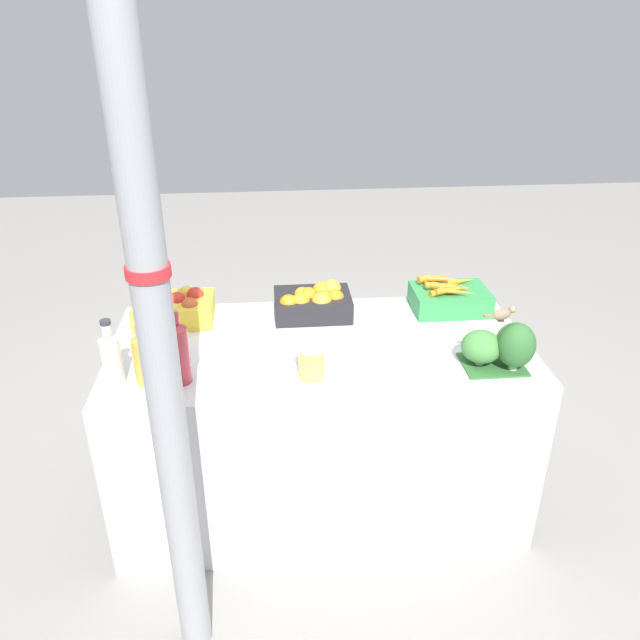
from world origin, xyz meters
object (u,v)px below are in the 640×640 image
(broccoli_pile, at_px, (505,345))
(pickle_jar, at_px, (311,361))
(juice_bottle_ruby, at_px, (178,351))
(sparrow_bird, at_px, (503,314))
(support_pole, at_px, (148,272))
(apple_crate, at_px, (174,307))
(juice_bottle_amber, at_px, (143,358))
(juice_bottle_cloudy, at_px, (111,358))
(orange_crate, at_px, (314,302))
(carrot_crate, at_px, (449,297))

(broccoli_pile, height_order, pickle_jar, broccoli_pile)
(juice_bottle_ruby, height_order, sparrow_bird, juice_bottle_ruby)
(support_pole, height_order, broccoli_pile, support_pole)
(apple_crate, xyz_separation_m, broccoli_pile, (1.22, -0.49, 0.03))
(apple_crate, height_order, sparrow_bird, sparrow_bird)
(support_pole, distance_m, apple_crate, 1.06)
(juice_bottle_amber, relative_size, juice_bottle_ruby, 0.83)
(apple_crate, relative_size, juice_bottle_cloudy, 1.28)
(apple_crate, distance_m, broccoli_pile, 1.32)
(support_pole, height_order, pickle_jar, support_pole)
(juice_bottle_ruby, distance_m, pickle_jar, 0.46)
(juice_bottle_cloudy, relative_size, sparrow_bird, 1.86)
(orange_crate, distance_m, broccoli_pile, 0.81)
(orange_crate, distance_m, carrot_crate, 0.58)
(carrot_crate, bearing_deg, juice_bottle_amber, -158.36)
(broccoli_pile, bearing_deg, juice_bottle_cloudy, 179.48)
(support_pole, distance_m, juice_bottle_cloudy, 0.70)
(support_pole, bearing_deg, orange_crate, 62.25)
(juice_bottle_amber, height_order, juice_bottle_ruby, juice_bottle_ruby)
(juice_bottle_cloudy, height_order, pickle_jar, juice_bottle_cloudy)
(orange_crate, distance_m, pickle_jar, 0.49)
(orange_crate, bearing_deg, sparrow_bird, -37.77)
(juice_bottle_amber, xyz_separation_m, juice_bottle_ruby, (0.12, 0.00, 0.02))
(juice_bottle_cloudy, bearing_deg, broccoli_pile, -0.52)
(juice_bottle_cloudy, distance_m, juice_bottle_ruby, 0.22)
(support_pole, xyz_separation_m, broccoli_pile, (1.12, 0.42, -0.50))
(juice_bottle_ruby, xyz_separation_m, pickle_jar, (0.46, -0.01, -0.06))
(pickle_jar, bearing_deg, sparrow_bird, 0.61)
(orange_crate, height_order, juice_bottle_cloudy, juice_bottle_cloudy)
(carrot_crate, bearing_deg, pickle_jar, -142.13)
(orange_crate, bearing_deg, pickle_jar, -95.62)
(apple_crate, bearing_deg, orange_crate, -0.50)
(broccoli_pile, xyz_separation_m, juice_bottle_cloudy, (-1.37, 0.01, 0.01))
(support_pole, distance_m, pickle_jar, 0.80)
(carrot_crate, xyz_separation_m, pickle_jar, (-0.63, -0.49, 0.01))
(juice_bottle_ruby, distance_m, sparrow_bird, 1.13)
(juice_bottle_cloudy, height_order, juice_bottle_ruby, juice_bottle_ruby)
(apple_crate, bearing_deg, sparrow_bird, -22.05)
(apple_crate, relative_size, orange_crate, 1.00)
(broccoli_pile, distance_m, juice_bottle_amber, 1.26)
(orange_crate, xyz_separation_m, sparrow_bird, (0.62, -0.48, 0.15))
(orange_crate, height_order, juice_bottle_ruby, juice_bottle_ruby)
(juice_bottle_cloudy, xyz_separation_m, sparrow_bird, (1.35, -0.01, 0.11))
(support_pole, distance_m, broccoli_pile, 1.30)
(broccoli_pile, bearing_deg, orange_crate, 142.76)
(orange_crate, relative_size, juice_bottle_amber, 1.32)
(support_pole, bearing_deg, sparrow_bird, 21.34)
(apple_crate, distance_m, juice_bottle_cloudy, 0.50)
(support_pole, relative_size, orange_crate, 8.48)
(apple_crate, relative_size, pickle_jar, 2.54)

